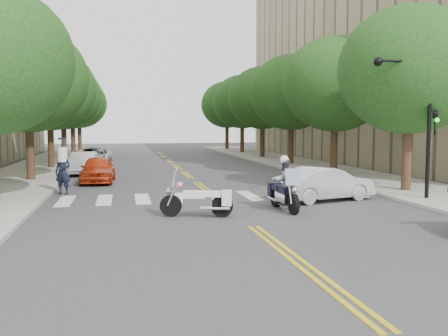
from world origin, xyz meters
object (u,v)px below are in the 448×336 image
object	(u,v)px
motorcycle_police	(283,186)
convertible	(325,184)
officer_standing	(63,172)
motorcycle_parked	(203,200)

from	to	relation	value
motorcycle_police	convertible	xyz separation A→B (m)	(2.36, 1.78, -0.19)
motorcycle_police	officer_standing	xyz separation A→B (m)	(-8.35, 5.78, 0.13)
motorcycle_police	officer_standing	bearing A→B (deg)	-37.90
officer_standing	convertible	size ratio (longest dim) A/B	0.48
motorcycle_parked	convertible	size ratio (longest dim) A/B	0.57
officer_standing	convertible	distance (m)	11.44
officer_standing	motorcycle_parked	bearing A→B (deg)	-24.21
officer_standing	motorcycle_police	bearing A→B (deg)	-7.69
motorcycle_police	officer_standing	world-z (taller)	officer_standing
motorcycle_police	motorcycle_parked	distance (m)	3.21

